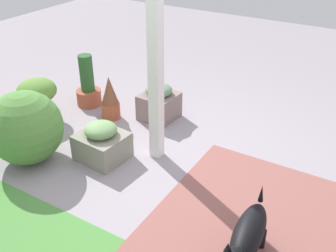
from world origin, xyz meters
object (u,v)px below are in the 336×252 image
(stone_planter_nearest, at_px, (159,103))
(dog, at_px, (247,238))
(porch_pillar, at_px, (155,48))
(stone_planter_mid, at_px, (102,143))
(round_shrub, at_px, (25,128))
(terracotta_pot_spiky, at_px, (110,99))
(terracotta_pot_tall, at_px, (88,87))
(terracotta_pot_broad, at_px, (37,95))

(stone_planter_nearest, distance_m, dog, 2.40)
(stone_planter_nearest, bearing_deg, dog, 136.92)
(porch_pillar, relative_size, stone_planter_nearest, 5.27)
(porch_pillar, relative_size, stone_planter_mid, 4.61)
(round_shrub, xyz_separation_m, terracotta_pot_spiky, (-0.16, -1.14, -0.12))
(stone_planter_mid, distance_m, round_shrub, 0.77)
(round_shrub, bearing_deg, porch_pillar, -145.86)
(porch_pillar, height_order, terracotta_pot_tall, porch_pillar)
(terracotta_pot_broad, height_order, dog, dog)
(terracotta_pot_spiky, bearing_deg, terracotta_pot_tall, -16.85)
(stone_planter_nearest, height_order, terracotta_pot_tall, terracotta_pot_tall)
(porch_pillar, bearing_deg, round_shrub, 34.14)
(round_shrub, height_order, terracotta_pot_tall, round_shrub)
(stone_planter_mid, relative_size, terracotta_pot_tall, 0.75)
(porch_pillar, xyz_separation_m, stone_planter_mid, (0.46, 0.33, -0.99))
(terracotta_pot_broad, relative_size, terracotta_pot_spiky, 0.95)
(terracotta_pot_spiky, bearing_deg, round_shrub, 82.13)
(stone_planter_nearest, height_order, stone_planter_mid, stone_planter_nearest)
(terracotta_pot_tall, bearing_deg, terracotta_pot_broad, 66.93)
(stone_planter_mid, bearing_deg, terracotta_pot_broad, -13.02)
(terracotta_pot_tall, bearing_deg, dog, 151.63)
(terracotta_pot_tall, bearing_deg, porch_pillar, 158.61)
(porch_pillar, distance_m, terracotta_pot_tall, 1.78)
(stone_planter_nearest, distance_m, terracotta_pot_tall, 1.00)
(terracotta_pot_spiky, bearing_deg, stone_planter_nearest, -149.27)
(stone_planter_nearest, relative_size, round_shrub, 0.59)
(round_shrub, distance_m, terracotta_pot_spiky, 1.16)
(porch_pillar, distance_m, terracotta_pot_spiky, 1.37)
(porch_pillar, distance_m, terracotta_pot_broad, 1.88)
(stone_planter_nearest, xyz_separation_m, stone_planter_mid, (0.04, 1.04, -0.02))
(stone_planter_mid, distance_m, terracotta_pot_tall, 1.30)
(stone_planter_nearest, relative_size, terracotta_pot_spiky, 0.82)
(terracotta_pot_broad, xyz_separation_m, terracotta_pot_spiky, (-0.73, -0.46, -0.05))
(terracotta_pot_tall, bearing_deg, stone_planter_nearest, -170.82)
(round_shrub, relative_size, dog, 0.98)
(terracotta_pot_broad, height_order, terracotta_pot_spiky, terracotta_pot_spiky)
(porch_pillar, height_order, stone_planter_mid, porch_pillar)
(stone_planter_nearest, height_order, terracotta_pot_broad, terracotta_pot_broad)
(stone_planter_mid, bearing_deg, dog, 161.61)
(terracotta_pot_broad, bearing_deg, stone_planter_nearest, -148.44)
(stone_planter_mid, height_order, terracotta_pot_spiky, terracotta_pot_spiky)
(stone_planter_mid, height_order, terracotta_pot_broad, terracotta_pot_broad)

